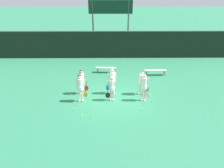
% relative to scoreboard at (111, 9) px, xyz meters
% --- Properties ---
extents(ground_plane, '(140.00, 140.00, 0.00)m').
position_rel_scoreboard_xyz_m(ground_plane, '(0.13, -10.52, -4.51)').
color(ground_plane, '#2D7F56').
extents(fence_windscreen, '(60.00, 0.08, 2.71)m').
position_rel_scoreboard_xyz_m(fence_windscreen, '(0.13, -1.98, -3.14)').
color(fence_windscreen, black).
rests_on(fence_windscreen, ground_plane).
extents(scoreboard, '(4.46, 0.15, 5.71)m').
position_rel_scoreboard_xyz_m(scoreboard, '(0.00, 0.00, 0.00)').
color(scoreboard, '#515156').
rests_on(scoreboard, ground_plane).
extents(bench_courtside, '(1.79, 0.38, 0.43)m').
position_rel_scoreboard_xyz_m(bench_courtside, '(3.60, -6.70, -4.13)').
color(bench_courtside, '#B2B2B7').
rests_on(bench_courtside, ground_plane).
extents(bench_far, '(1.71, 0.48, 0.44)m').
position_rel_scoreboard_xyz_m(bench_far, '(-0.42, -6.08, -4.13)').
color(bench_far, '#B2B2B7').
rests_on(bench_far, ground_plane).
extents(player_0, '(0.67, 0.40, 1.76)m').
position_rel_scoreboard_xyz_m(player_0, '(-1.89, -11.05, -3.46)').
color(player_0, beige).
rests_on(player_0, ground_plane).
extents(player_1, '(0.63, 0.33, 1.60)m').
position_rel_scoreboard_xyz_m(player_1, '(0.03, -10.93, -3.57)').
color(player_1, tan).
rests_on(player_1, ground_plane).
extents(player_2, '(0.63, 0.34, 1.77)m').
position_rel_scoreboard_xyz_m(player_2, '(2.03, -10.99, -3.48)').
color(player_2, beige).
rests_on(player_2, ground_plane).
extents(player_3, '(0.68, 0.41, 1.67)m').
position_rel_scoreboard_xyz_m(player_3, '(-1.95, -9.99, -3.51)').
color(player_3, tan).
rests_on(player_3, ground_plane).
extents(player_4, '(0.69, 0.40, 1.75)m').
position_rel_scoreboard_xyz_m(player_4, '(0.08, -9.98, -3.46)').
color(player_4, beige).
rests_on(player_4, ground_plane).
extents(player_5, '(0.67, 0.41, 1.65)m').
position_rel_scoreboard_xyz_m(player_5, '(1.99, -10.11, -3.53)').
color(player_5, beige).
rests_on(player_5, ground_plane).
extents(tennis_ball_0, '(0.07, 0.07, 0.07)m').
position_rel_scoreboard_xyz_m(tennis_ball_0, '(-0.86, -9.91, -4.47)').
color(tennis_ball_0, '#CCE033').
rests_on(tennis_ball_0, ground_plane).
extents(tennis_ball_1, '(0.07, 0.07, 0.07)m').
position_rel_scoreboard_xyz_m(tennis_ball_1, '(-2.68, -10.21, -4.47)').
color(tennis_ball_1, '#CCE033').
rests_on(tennis_ball_1, ground_plane).
extents(tennis_ball_2, '(0.07, 0.07, 0.07)m').
position_rel_scoreboard_xyz_m(tennis_ball_2, '(-1.69, -12.91, -4.47)').
color(tennis_ball_2, '#CCE033').
rests_on(tennis_ball_2, ground_plane).
extents(tennis_ball_3, '(0.07, 0.07, 0.07)m').
position_rel_scoreboard_xyz_m(tennis_ball_3, '(2.55, -11.15, -4.47)').
color(tennis_ball_3, '#CCE033').
rests_on(tennis_ball_3, ground_plane).
extents(tennis_ball_4, '(0.07, 0.07, 0.07)m').
position_rel_scoreboard_xyz_m(tennis_ball_4, '(1.74, -12.15, -4.47)').
color(tennis_ball_4, '#CCE033').
rests_on(tennis_ball_4, ground_plane).
extents(tennis_ball_5, '(0.07, 0.07, 0.07)m').
position_rel_scoreboard_xyz_m(tennis_ball_5, '(-0.00, -10.36, -4.47)').
color(tennis_ball_5, '#CCE033').
rests_on(tennis_ball_5, ground_plane).
extents(tennis_ball_6, '(0.07, 0.07, 0.07)m').
position_rel_scoreboard_xyz_m(tennis_ball_6, '(-1.24, -9.53, -4.47)').
color(tennis_ball_6, '#CCE033').
rests_on(tennis_ball_6, ground_plane).
extents(tennis_ball_7, '(0.07, 0.07, 0.07)m').
position_rel_scoreboard_xyz_m(tennis_ball_7, '(-2.04, -11.62, -4.47)').
color(tennis_ball_7, '#CCE033').
rests_on(tennis_ball_7, ground_plane).
extents(tennis_ball_8, '(0.07, 0.07, 0.07)m').
position_rel_scoreboard_xyz_m(tennis_ball_8, '(-1.09, -13.00, -4.47)').
color(tennis_ball_8, '#CCE033').
rests_on(tennis_ball_8, ground_plane).
extents(tennis_ball_9, '(0.07, 0.07, 0.07)m').
position_rel_scoreboard_xyz_m(tennis_ball_9, '(-2.27, -12.10, -4.47)').
color(tennis_ball_9, '#CCE033').
rests_on(tennis_ball_9, ground_plane).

